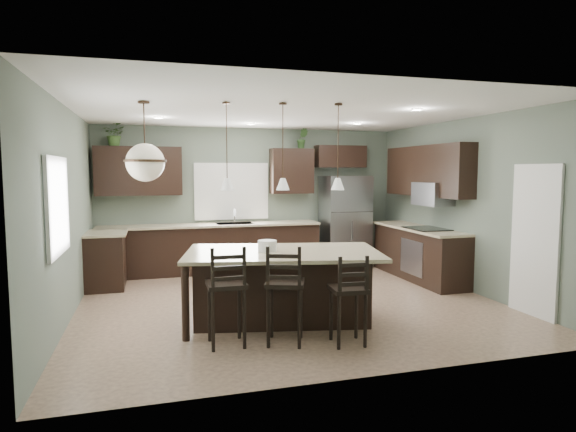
% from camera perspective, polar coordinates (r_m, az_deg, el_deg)
% --- Properties ---
extents(ground, '(6.00, 6.00, 0.00)m').
position_cam_1_polar(ground, '(7.30, 0.11, -10.12)').
color(ground, '#9E8466').
rests_on(ground, ground).
extents(pantry_door, '(0.04, 0.82, 2.04)m').
position_cam_1_polar(pantry_door, '(7.23, 27.20, -2.61)').
color(pantry_door, white).
rests_on(pantry_door, ground).
extents(window_back, '(1.35, 0.02, 1.00)m').
position_cam_1_polar(window_back, '(9.63, -6.70, 2.93)').
color(window_back, white).
rests_on(window_back, room_shell).
extents(window_left, '(0.02, 1.10, 1.00)m').
position_cam_1_polar(window_left, '(6.07, -25.77, 1.09)').
color(window_left, white).
rests_on(window_left, room_shell).
extents(left_return_cabs, '(0.60, 0.90, 0.90)m').
position_cam_1_polar(left_return_cabs, '(8.63, -20.79, -5.00)').
color(left_return_cabs, black).
rests_on(left_return_cabs, ground).
extents(left_return_countertop, '(0.66, 0.96, 0.04)m').
position_cam_1_polar(left_return_countertop, '(8.56, -20.75, -1.90)').
color(left_return_countertop, '#BCAD8E').
rests_on(left_return_countertop, left_return_cabs).
extents(back_lower_cabs, '(4.20, 0.60, 0.90)m').
position_cam_1_polar(back_lower_cabs, '(9.40, -9.06, -3.90)').
color(back_lower_cabs, black).
rests_on(back_lower_cabs, ground).
extents(back_countertop, '(4.20, 0.66, 0.04)m').
position_cam_1_polar(back_countertop, '(9.31, -9.09, -1.07)').
color(back_countertop, '#BCAD8E').
rests_on(back_countertop, back_lower_cabs).
extents(sink_inset, '(0.70, 0.45, 0.01)m').
position_cam_1_polar(sink_inset, '(9.38, -6.36, -0.90)').
color(sink_inset, gray).
rests_on(sink_inset, back_countertop).
extents(faucet, '(0.02, 0.02, 0.28)m').
position_cam_1_polar(faucet, '(9.33, -6.34, -0.03)').
color(faucet, silver).
rests_on(faucet, back_countertop).
extents(back_upper_left, '(1.55, 0.34, 0.90)m').
position_cam_1_polar(back_upper_left, '(9.35, -17.26, 5.11)').
color(back_upper_left, black).
rests_on(back_upper_left, room_shell).
extents(back_upper_right, '(0.85, 0.34, 0.90)m').
position_cam_1_polar(back_upper_right, '(9.74, 0.44, 5.34)').
color(back_upper_right, black).
rests_on(back_upper_right, room_shell).
extents(fridge_header, '(1.05, 0.34, 0.45)m').
position_cam_1_polar(fridge_header, '(10.09, 6.21, 7.02)').
color(fridge_header, black).
rests_on(fridge_header, room_shell).
extents(right_lower_cabs, '(0.60, 2.35, 0.90)m').
position_cam_1_polar(right_lower_cabs, '(9.06, 15.20, -4.36)').
color(right_lower_cabs, black).
rests_on(right_lower_cabs, ground).
extents(right_countertop, '(0.66, 2.35, 0.04)m').
position_cam_1_polar(right_countertop, '(8.99, 15.16, -1.41)').
color(right_countertop, '#BCAD8E').
rests_on(right_countertop, right_lower_cabs).
extents(cooktop, '(0.58, 0.75, 0.02)m').
position_cam_1_polar(cooktop, '(8.75, 16.09, -1.45)').
color(cooktop, black).
rests_on(cooktop, right_countertop).
extents(wall_oven_front, '(0.01, 0.72, 0.60)m').
position_cam_1_polar(wall_oven_front, '(8.68, 14.41, -4.77)').
color(wall_oven_front, gray).
rests_on(wall_oven_front, right_lower_cabs).
extents(right_upper_cabs, '(0.34, 2.35, 0.90)m').
position_cam_1_polar(right_upper_cabs, '(9.01, 16.14, 5.14)').
color(right_upper_cabs, black).
rests_on(right_upper_cabs, room_shell).
extents(microwave, '(0.40, 0.75, 0.40)m').
position_cam_1_polar(microwave, '(8.76, 16.75, 2.51)').
color(microwave, gray).
rests_on(microwave, right_upper_cabs).
extents(refrigerator, '(0.90, 0.74, 1.85)m').
position_cam_1_polar(refrigerator, '(9.87, 6.74, -0.66)').
color(refrigerator, gray).
rests_on(refrigerator, ground).
extents(kitchen_island, '(2.69, 1.87, 0.92)m').
position_cam_1_polar(kitchen_island, '(6.26, -0.60, -8.35)').
color(kitchen_island, black).
rests_on(kitchen_island, ground).
extents(serving_dish, '(0.24, 0.24, 0.14)m').
position_cam_1_polar(serving_dish, '(6.15, -2.47, -3.55)').
color(serving_dish, silver).
rests_on(serving_dish, kitchen_island).
extents(bar_stool_left, '(0.42, 0.42, 1.14)m').
position_cam_1_polar(bar_stool_left, '(5.45, -7.32, -9.32)').
color(bar_stool_left, black).
rests_on(bar_stool_left, ground).
extents(bar_stool_center, '(0.54, 0.54, 1.14)m').
position_cam_1_polar(bar_stool_center, '(5.47, -0.36, -9.23)').
color(bar_stool_center, black).
rests_on(bar_stool_center, ground).
extents(bar_stool_right, '(0.41, 0.41, 1.03)m').
position_cam_1_polar(bar_stool_right, '(5.50, 7.13, -9.75)').
color(bar_stool_right, black).
rests_on(bar_stool_right, ground).
extents(pendant_left, '(0.17, 0.17, 1.10)m').
position_cam_1_polar(pendant_left, '(6.09, -7.27, 8.17)').
color(pendant_left, white).
rests_on(pendant_left, room_shell).
extents(pendant_center, '(0.17, 0.17, 1.10)m').
position_cam_1_polar(pendant_center, '(6.09, -0.62, 8.21)').
color(pendant_center, white).
rests_on(pendant_center, room_shell).
extents(pendant_right, '(0.17, 0.17, 1.10)m').
position_cam_1_polar(pendant_right, '(6.17, 5.95, 8.15)').
color(pendant_right, white).
rests_on(pendant_right, room_shell).
extents(chandelier, '(0.51, 0.51, 0.98)m').
position_cam_1_polar(chandelier, '(6.23, -16.63, 8.46)').
color(chandelier, beige).
rests_on(chandelier, room_shell).
extents(plant_back_left, '(0.47, 0.43, 0.43)m').
position_cam_1_polar(plant_back_left, '(9.36, -19.83, 9.11)').
color(plant_back_left, '#355525').
rests_on(plant_back_left, back_upper_left).
extents(plant_back_right, '(0.26, 0.23, 0.40)m').
position_cam_1_polar(plant_back_right, '(9.80, 1.70, 9.15)').
color(plant_back_right, '#2D5023').
rests_on(plant_back_right, back_upper_right).
extents(room_shell, '(6.00, 6.00, 6.00)m').
position_cam_1_polar(room_shell, '(7.04, 0.11, 3.33)').
color(room_shell, '#5D6B5D').
rests_on(room_shell, ground).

